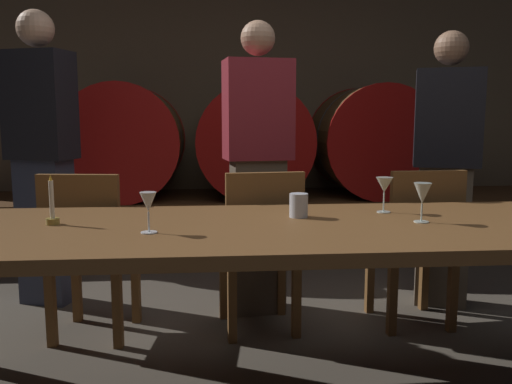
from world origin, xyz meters
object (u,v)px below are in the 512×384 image
at_px(guest_right, 445,168).
at_px(wine_glass_center_left, 384,186).
at_px(wine_barrel_center, 252,141).
at_px(wine_glass_left, 148,204).
at_px(chair_left, 88,248).
at_px(guest_left, 43,156).
at_px(candle_center, 52,211).
at_px(wine_barrel_right, 370,141).
at_px(cup_center_left, 299,205).
at_px(wine_glass_center_right, 422,194).
at_px(chair_right, 417,240).
at_px(guest_center, 258,167).
at_px(wine_barrel_left, 126,142).
at_px(dining_table, 272,239).
at_px(chair_center, 261,244).

xyz_separation_m(guest_right, wine_glass_center_left, (-0.65, -0.83, 0.01)).
height_order(wine_barrel_center, wine_glass_left, wine_barrel_center).
relative_size(wine_barrel_center, chair_left, 1.05).
relative_size(guest_left, candle_center, 8.99).
bearing_deg(candle_center, wine_barrel_right, 49.96).
height_order(candle_center, cup_center_left, candle_center).
bearing_deg(wine_glass_center_right, guest_right, 61.70).
bearing_deg(wine_barrel_right, wine_barrel_center, 180.00).
bearing_deg(chair_right, guest_center, -24.47).
xyz_separation_m(wine_barrel_left, guest_center, (0.97, -1.39, -0.09)).
bearing_deg(dining_table, wine_glass_center_right, -0.77).
bearing_deg(guest_center, wine_glass_center_right, 110.86).
bearing_deg(chair_center, wine_glass_center_left, 131.24).
height_order(guest_right, wine_glass_center_right, guest_right).
height_order(wine_barrel_right, cup_center_left, wine_barrel_right).
bearing_deg(cup_center_left, guest_left, 140.27).
relative_size(wine_barrel_left, wine_glass_center_left, 5.92).
bearing_deg(wine_barrel_left, chair_center, -61.19).
bearing_deg(chair_center, candle_center, 28.89).
xyz_separation_m(guest_center, wine_glass_center_left, (0.49, -0.80, -0.01)).
relative_size(wine_glass_center_right, cup_center_left, 1.58).
relative_size(dining_table, wine_glass_center_left, 18.77).
xyz_separation_m(wine_barrel_left, dining_table, (0.93, -2.42, -0.28)).
bearing_deg(guest_center, chair_left, 13.49).
relative_size(wine_barrel_left, guest_center, 0.55).
xyz_separation_m(wine_barrel_center, wine_glass_left, (-0.57, -2.54, -0.11)).
height_order(guest_left, cup_center_left, guest_left).
bearing_deg(wine_glass_left, guest_center, 66.45).
relative_size(wine_barrel_right, cup_center_left, 9.20).
bearing_deg(wine_glass_center_right, wine_glass_left, -174.11).
height_order(chair_left, candle_center, candle_center).
xyz_separation_m(guest_left, candle_center, (0.40, -1.23, -0.13)).
relative_size(dining_table, guest_center, 1.74).
bearing_deg(guest_right, guest_center, 21.83).
height_order(wine_barrel_left, wine_glass_center_left, wine_barrel_left).
xyz_separation_m(chair_right, guest_left, (-2.14, 0.60, 0.43)).
xyz_separation_m(wine_barrel_center, wine_barrel_right, (1.01, 0.00, 0.00)).
distance_m(wine_barrel_right, wine_glass_left, 2.99).
bearing_deg(guest_left, wine_glass_left, 137.65).
bearing_deg(wine_barrel_center, cup_center_left, -89.44).
relative_size(guest_right, wine_glass_left, 11.00).
height_order(guest_center, candle_center, guest_center).
distance_m(guest_right, cup_center_left, 1.39).
relative_size(guest_left, wine_glass_left, 11.84).
height_order(wine_barrel_left, guest_left, guest_left).
bearing_deg(wine_glass_center_right, chair_left, 155.14).
bearing_deg(wine_glass_center_right, chair_right, 69.04).
bearing_deg(chair_center, cup_center_left, 95.10).
height_order(candle_center, wine_glass_left, candle_center).
height_order(guest_left, guest_right, guest_left).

